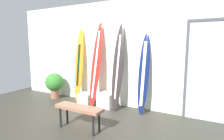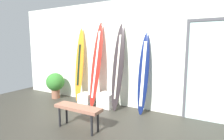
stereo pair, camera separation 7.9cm
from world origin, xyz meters
name	(u,v)px [view 2 (the right image)]	position (x,y,z in m)	size (l,w,h in m)	color
ground	(95,122)	(0.00, 0.00, -0.02)	(8.00, 8.00, 0.04)	#35332B
wall_back	(122,54)	(0.00, 1.30, 1.40)	(7.20, 0.20, 2.80)	silver
surfboard_sunset	(80,65)	(-1.22, 1.00, 1.05)	(0.28, 0.36, 2.13)	orange
surfboard_crimson	(96,64)	(-0.57, 0.92, 1.13)	(0.30, 0.53, 2.26)	red
surfboard_charcoal	(118,67)	(0.08, 0.93, 1.09)	(0.31, 0.52, 2.20)	#292325
surfboard_navy	(143,74)	(0.74, 0.96, 0.96)	(0.27, 0.44, 1.94)	#0F1C4E
display_block_left	(86,98)	(-0.90, 0.86, 0.15)	(0.36, 0.36, 0.29)	white
display_block_center	(107,100)	(-0.25, 0.90, 0.19)	(0.41, 0.41, 0.38)	white
glass_door	(211,70)	(2.15, 1.18, 1.13)	(1.04, 0.06, 2.19)	silver
potted_plant	(55,83)	(-2.05, 0.83, 0.48)	(0.55, 0.55, 0.79)	#8C5943
bench	(78,109)	(-0.07, -0.48, 0.40)	(0.99, 0.28, 0.46)	#915E4A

